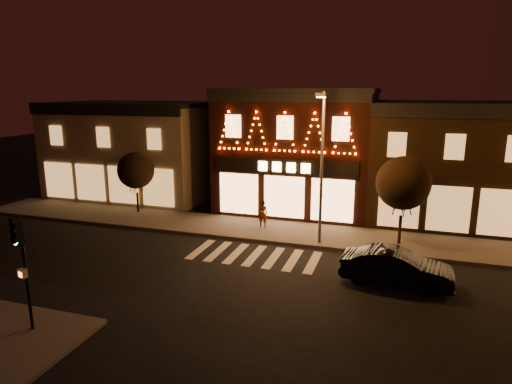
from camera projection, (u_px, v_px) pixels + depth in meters
The scene contains 11 objects.
ground at pixel (226, 288), 18.90m from camera, with size 120.00×120.00×0.00m, color black.
sidewalk_far at pixel (309, 234), 25.71m from camera, with size 44.00×4.00×0.15m, color #47423D.
building_left at pixel (137, 149), 34.93m from camera, with size 12.20×8.28×7.30m.
building_pulp at pixel (299, 149), 30.93m from camera, with size 10.20×8.34×8.30m.
building_right_a at pixel (446, 162), 28.20m from camera, with size 9.20×8.28×7.50m.
traffic_signal_near at pixel (21, 252), 14.66m from camera, with size 0.33×0.43×4.09m.
streetlamp_mid at pixel (322, 157), 22.86m from camera, with size 0.52×1.83×8.00m.
tree_left at pixel (136, 170), 29.50m from camera, with size 2.43×2.43×4.06m.
tree_right at pixel (403, 183), 23.24m from camera, with size 2.83×2.83×4.73m.
dark_sedan at pixel (396, 267), 19.14m from camera, with size 1.63×4.69×1.54m, color black.
pedestrian at pixel (263, 214), 26.71m from camera, with size 0.59×0.39×1.63m, color gray.
Camera 1 is at (6.59, -16.26, 8.25)m, focal length 31.24 mm.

